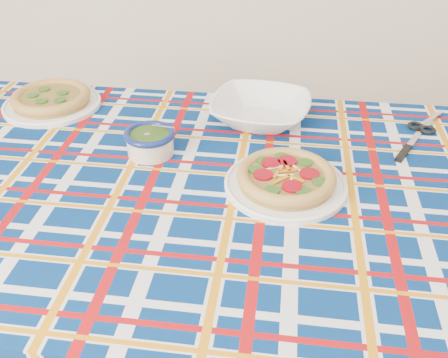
{
  "coord_description": "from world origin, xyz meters",
  "views": [
    {
      "loc": [
        -0.28,
        -0.37,
        1.37
      ],
      "look_at": [
        -0.13,
        0.55,
        0.74
      ],
      "focal_mm": 40.0,
      "sensor_mm": 36.0,
      "label": 1
    }
  ],
  "objects": [
    {
      "name": "table_knife",
      "position": [
        0.39,
        0.68,
        0.72
      ],
      "size": [
        0.16,
        0.17,
        0.01
      ],
      "primitive_type": null,
      "rotation": [
        0.0,
        0.0,
        0.81
      ],
      "color": "silver",
      "rests_on": "tablecloth"
    },
    {
      "name": "pesto_bowl",
      "position": [
        -0.29,
        0.72,
        0.76
      ],
      "size": [
        0.16,
        0.16,
        0.08
      ],
      "primitive_type": null,
      "rotation": [
        0.0,
        0.0,
        -0.37
      ],
      "color": "#203B10",
      "rests_on": "tablecloth"
    },
    {
      "name": "tablecloth",
      "position": [
        -0.17,
        0.57,
        0.67
      ],
      "size": [
        1.77,
        1.39,
        0.1
      ],
      "primitive_type": null,
      "rotation": [
        0.0,
        0.0,
        -0.29
      ],
      "color": "navy",
      "rests_on": "dining_table"
    },
    {
      "name": "kitchen_scissors",
      "position": [
        0.49,
        0.77,
        0.73
      ],
      "size": [
        0.18,
        0.17,
        0.01
      ],
      "primitive_type": null,
      "rotation": [
        0.0,
        0.0,
        0.7
      ],
      "color": "silver",
      "rests_on": "tablecloth"
    },
    {
      "name": "second_focaccia_plate",
      "position": [
        -0.57,
        1.03,
        0.75
      ],
      "size": [
        0.38,
        0.38,
        0.05
      ],
      "primitive_type": null,
      "rotation": [
        0.0,
        0.0,
        -0.41
      ],
      "color": "olive",
      "rests_on": "tablecloth"
    },
    {
      "name": "main_focaccia_plate",
      "position": [
        0.0,
        0.52,
        0.75
      ],
      "size": [
        0.36,
        0.36,
        0.06
      ],
      "primitive_type": null,
      "rotation": [
        0.0,
        0.0,
        -0.29
      ],
      "color": "olive",
      "rests_on": "tablecloth"
    },
    {
      "name": "serving_bowl",
      "position": [
        0.02,
        0.84,
        0.75
      ],
      "size": [
        0.36,
        0.36,
        0.07
      ],
      "primitive_type": "imported",
      "rotation": [
        0.0,
        0.0,
        -0.42
      ],
      "color": "white",
      "rests_on": "tablecloth"
    },
    {
      "name": "dining_table",
      "position": [
        -0.17,
        0.57,
        0.65
      ],
      "size": [
        1.73,
        1.35,
        0.71
      ],
      "rotation": [
        0.0,
        0.0,
        -0.29
      ],
      "color": "brown",
      "rests_on": "floor"
    }
  ]
}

